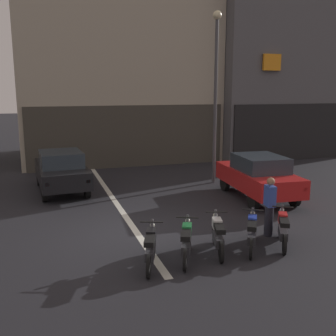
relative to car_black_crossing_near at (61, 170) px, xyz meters
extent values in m
plane|color=#232328|center=(1.75, -5.38, -0.89)|extent=(120.00, 120.00, 0.00)
cube|color=silver|center=(1.75, 0.62, -0.88)|extent=(0.20, 18.00, 0.01)
cube|color=#3E3A33|center=(3.70, 4.16, 0.71)|extent=(10.31, 0.10, 3.20)
cube|color=#56565B|center=(13.32, 8.13, 7.73)|extent=(8.42, 9.58, 17.23)
cube|color=black|center=(13.32, 3.29, 0.71)|extent=(8.08, 0.10, 3.20)
cube|color=orange|center=(11.37, 3.22, 4.54)|extent=(1.04, 0.16, 0.87)
cylinder|color=black|center=(-0.85, 1.29, -0.57)|extent=(0.22, 0.65, 0.64)
cylinder|color=black|center=(0.69, 1.38, -0.57)|extent=(0.22, 0.65, 0.64)
cylinder|color=black|center=(-0.70, -1.31, -0.57)|extent=(0.22, 0.65, 0.64)
cylinder|color=black|center=(0.85, -1.21, -0.57)|extent=(0.22, 0.65, 0.64)
cube|color=black|center=(0.00, 0.04, -0.14)|extent=(2.00, 4.20, 0.66)
cube|color=#2D3842|center=(0.01, -0.11, 0.47)|extent=(1.66, 2.06, 0.56)
cube|color=red|center=(-0.58, -2.02, -0.09)|extent=(0.14, 0.07, 0.12)
cube|color=red|center=(0.82, -1.94, -0.09)|extent=(0.14, 0.07, 0.12)
cylinder|color=black|center=(6.24, -1.89, -0.57)|extent=(0.23, 0.65, 0.64)
cylinder|color=black|center=(7.79, -2.00, -0.57)|extent=(0.23, 0.65, 0.64)
cylinder|color=black|center=(6.04, -4.48, -0.57)|extent=(0.23, 0.65, 0.64)
cylinder|color=black|center=(7.59, -4.60, -0.57)|extent=(0.23, 0.65, 0.64)
cube|color=red|center=(6.92, -3.24, -0.14)|extent=(2.07, 4.22, 0.66)
cube|color=#2D3842|center=(6.90, -3.39, 0.47)|extent=(1.69, 2.08, 0.56)
cube|color=red|center=(6.06, -5.20, -0.09)|extent=(0.14, 0.07, 0.12)
cube|color=red|center=(7.46, -5.31, -0.09)|extent=(0.14, 0.07, 0.12)
cylinder|color=#47474C|center=(6.40, -0.45, 2.51)|extent=(0.14, 0.14, 6.78)
sphere|color=beige|center=(6.40, -0.45, 6.08)|extent=(0.36, 0.36, 0.36)
cylinder|color=black|center=(1.75, -7.08, -0.63)|extent=(0.25, 0.51, 0.52)
cylinder|color=black|center=(1.35, -8.16, -0.63)|extent=(0.25, 0.51, 0.52)
cube|color=#38383D|center=(1.53, -7.67, -0.52)|extent=(0.44, 0.76, 0.22)
cube|color=black|center=(1.47, -7.82, -0.17)|extent=(0.42, 0.64, 0.12)
cube|color=black|center=(1.62, -7.43, -0.19)|extent=(0.33, 0.41, 0.24)
cylinder|color=#4C4C51|center=(1.69, -7.22, -0.25)|extent=(0.15, 0.25, 0.70)
cylinder|color=black|center=(1.67, -7.30, 0.07)|extent=(0.53, 0.23, 0.04)
sphere|color=silver|center=(1.74, -7.10, -0.09)|extent=(0.12, 0.12, 0.12)
cylinder|color=black|center=(2.68, -7.04, -0.63)|extent=(0.27, 0.50, 0.52)
cylinder|color=black|center=(2.22, -8.09, -0.63)|extent=(0.27, 0.50, 0.52)
cube|color=#38383D|center=(2.43, -7.61, -0.52)|extent=(0.48, 0.75, 0.22)
cube|color=black|center=(2.36, -7.75, -0.17)|extent=(0.44, 0.64, 0.12)
cube|color=#1E7238|center=(2.53, -7.37, -0.19)|extent=(0.35, 0.42, 0.24)
cylinder|color=#4C4C51|center=(2.62, -7.17, -0.25)|extent=(0.16, 0.25, 0.70)
cylinder|color=black|center=(2.59, -7.25, 0.07)|extent=(0.52, 0.25, 0.04)
sphere|color=silver|center=(2.67, -7.06, -0.09)|extent=(0.12, 0.12, 0.12)
cylinder|color=black|center=(3.52, -6.85, -0.63)|extent=(0.22, 0.52, 0.52)
cylinder|color=black|center=(3.18, -7.95, -0.63)|extent=(0.22, 0.52, 0.52)
cube|color=#38383D|center=(3.34, -7.45, -0.52)|extent=(0.41, 0.76, 0.22)
cube|color=black|center=(3.29, -7.60, -0.17)|extent=(0.39, 0.64, 0.12)
cube|color=silver|center=(3.41, -7.20, -0.19)|extent=(0.32, 0.41, 0.24)
cylinder|color=#4C4C51|center=(3.47, -6.99, -0.25)|extent=(0.14, 0.25, 0.70)
cylinder|color=black|center=(3.45, -7.07, 0.07)|extent=(0.54, 0.19, 0.04)
sphere|color=silver|center=(3.51, -6.87, -0.09)|extent=(0.12, 0.12, 0.12)
cylinder|color=black|center=(4.55, -7.00, -0.63)|extent=(0.33, 0.48, 0.52)
cylinder|color=black|center=(3.96, -7.98, -0.63)|extent=(0.33, 0.48, 0.52)
cube|color=#38383D|center=(4.23, -7.53, -0.52)|extent=(0.55, 0.73, 0.22)
cube|color=black|center=(4.15, -7.67, -0.17)|extent=(0.50, 0.63, 0.12)
cube|color=#233DB7|center=(4.36, -7.31, -0.19)|extent=(0.37, 0.42, 0.24)
cylinder|color=#4C4C51|center=(4.47, -7.12, -0.25)|extent=(0.18, 0.24, 0.70)
cylinder|color=black|center=(4.43, -7.19, 0.07)|extent=(0.49, 0.31, 0.04)
sphere|color=silver|center=(4.54, -7.02, -0.09)|extent=(0.12, 0.12, 0.12)
cylinder|color=black|center=(5.43, -7.01, -0.63)|extent=(0.31, 0.49, 0.52)
cylinder|color=black|center=(4.88, -8.01, -0.63)|extent=(0.31, 0.49, 0.52)
cube|color=#38383D|center=(5.13, -7.55, -0.52)|extent=(0.53, 0.74, 0.22)
cube|color=black|center=(5.05, -7.69, -0.17)|extent=(0.48, 0.63, 0.12)
cube|color=red|center=(5.26, -7.33, -0.19)|extent=(0.37, 0.42, 0.24)
cylinder|color=#4C4C51|center=(5.36, -7.14, -0.25)|extent=(0.18, 0.24, 0.70)
cylinder|color=black|center=(5.32, -7.21, 0.07)|extent=(0.50, 0.30, 0.04)
sphere|color=silver|center=(5.42, -7.03, -0.09)|extent=(0.12, 0.12, 0.12)
cylinder|color=#23232D|center=(5.20, -6.77, -0.46)|extent=(0.24, 0.24, 0.86)
cube|color=#334CA5|center=(5.20, -6.77, 0.26)|extent=(0.27, 0.39, 0.58)
sphere|color=#9E7051|center=(5.20, -6.77, 0.67)|extent=(0.22, 0.22, 0.22)
camera|label=1|loc=(-0.72, -15.87, 3.17)|focal=42.27mm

